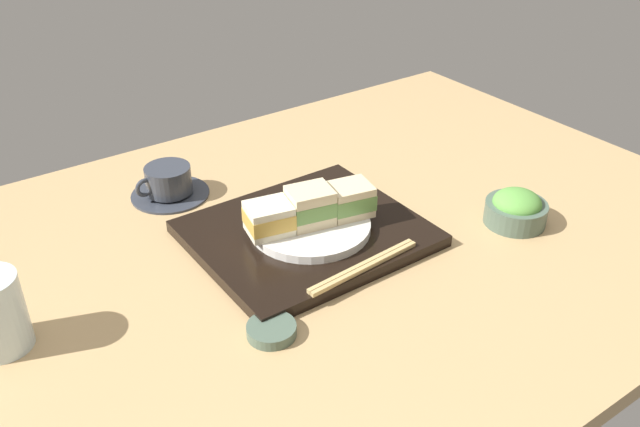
# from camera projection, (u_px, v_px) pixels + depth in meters

# --- Properties ---
(ground_plane) EXTENTS (1.40, 1.00, 0.03)m
(ground_plane) POSITION_uv_depth(u_px,v_px,m) (330.00, 243.00, 1.15)
(ground_plane) COLOR tan
(serving_tray) EXTENTS (0.36, 0.31, 0.02)m
(serving_tray) POSITION_uv_depth(u_px,v_px,m) (307.00, 234.00, 1.13)
(serving_tray) COLOR black
(serving_tray) RESTS_ON ground_plane
(sandwich_plate) EXTENTS (0.20, 0.20, 0.01)m
(sandwich_plate) POSITION_uv_depth(u_px,v_px,m) (310.00, 226.00, 1.11)
(sandwich_plate) COLOR silver
(sandwich_plate) RESTS_ON serving_tray
(sandwich_near) EXTENTS (0.08, 0.07, 0.05)m
(sandwich_near) POSITION_uv_depth(u_px,v_px,m) (269.00, 219.00, 1.07)
(sandwich_near) COLOR #EFE5C1
(sandwich_near) RESTS_ON sandwich_plate
(sandwich_middle) EXTENTS (0.08, 0.07, 0.06)m
(sandwich_middle) POSITION_uv_depth(u_px,v_px,m) (310.00, 206.00, 1.09)
(sandwich_middle) COLOR beige
(sandwich_middle) RESTS_ON sandwich_plate
(sandwich_far) EXTENTS (0.08, 0.07, 0.05)m
(sandwich_far) POSITION_uv_depth(u_px,v_px,m) (350.00, 199.00, 1.12)
(sandwich_far) COLOR beige
(sandwich_far) RESTS_ON sandwich_plate
(salad_bowl) EXTENTS (0.11, 0.11, 0.06)m
(salad_bowl) POSITION_uv_depth(u_px,v_px,m) (516.00, 209.00, 1.16)
(salad_bowl) COLOR #4C6051
(salad_bowl) RESTS_ON ground_plane
(chopsticks_pair) EXTENTS (0.21, 0.03, 0.01)m
(chopsticks_pair) POSITION_uv_depth(u_px,v_px,m) (364.00, 267.00, 1.02)
(chopsticks_pair) COLOR tan
(chopsticks_pair) RESTS_ON serving_tray
(coffee_cup) EXTENTS (0.14, 0.14, 0.06)m
(coffee_cup) POSITION_uv_depth(u_px,v_px,m) (169.00, 183.00, 1.24)
(coffee_cup) COLOR #333842
(coffee_cup) RESTS_ON ground_plane
(small_sauce_dish) EXTENTS (0.07, 0.07, 0.02)m
(small_sauce_dish) POSITION_uv_depth(u_px,v_px,m) (272.00, 330.00, 0.92)
(small_sauce_dish) COLOR #4C6051
(small_sauce_dish) RESTS_ON ground_plane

